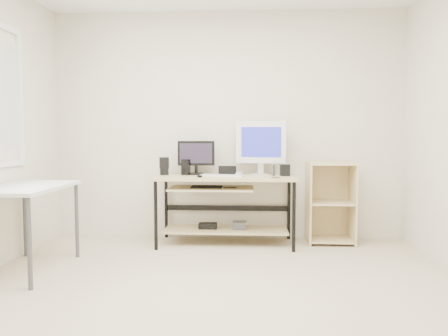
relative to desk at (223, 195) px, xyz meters
name	(u,v)px	position (x,y,z in m)	size (l,w,h in m)	color
room	(194,117)	(-0.11, -1.62, 0.78)	(4.01, 4.01, 2.62)	beige
desk	(223,195)	(0.00, 0.00, 0.00)	(1.50, 0.65, 0.75)	tan
side_table	(26,195)	(-1.65, -1.06, 0.13)	(0.60, 1.00, 0.75)	silver
shelf_unit	(330,202)	(1.18, 0.16, -0.09)	(0.50, 0.40, 0.90)	#DDC48A
black_monitor	(196,155)	(-0.31, 0.15, 0.43)	(0.41, 0.17, 0.38)	black
white_imac	(261,144)	(0.41, 0.18, 0.56)	(0.56, 0.18, 0.60)	silver
keyboard	(223,175)	(-0.01, -0.04, 0.22)	(0.48, 0.13, 0.02)	silver
mouse	(239,174)	(0.17, 0.00, 0.23)	(0.08, 0.13, 0.04)	#B0B0B6
center_speaker	(227,170)	(0.04, 0.15, 0.26)	(0.20, 0.09, 0.10)	black
speaker_left	(164,166)	(-0.67, 0.09, 0.31)	(0.12, 0.12, 0.20)	black
speaker_right	(285,170)	(0.67, 0.05, 0.27)	(0.10, 0.10, 0.12)	black
audio_controller	(186,167)	(-0.42, 0.07, 0.30)	(0.09, 0.05, 0.17)	black
volume_puck	(200,176)	(-0.24, -0.19, 0.22)	(0.05, 0.05, 0.02)	black
smartphone	(237,176)	(0.15, 0.00, 0.22)	(0.06, 0.11, 0.01)	black
coaster	(276,178)	(0.55, -0.23, 0.21)	(0.10, 0.10, 0.01)	olive
drinking_glass	(276,170)	(0.55, -0.23, 0.30)	(0.08, 0.08, 0.16)	white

